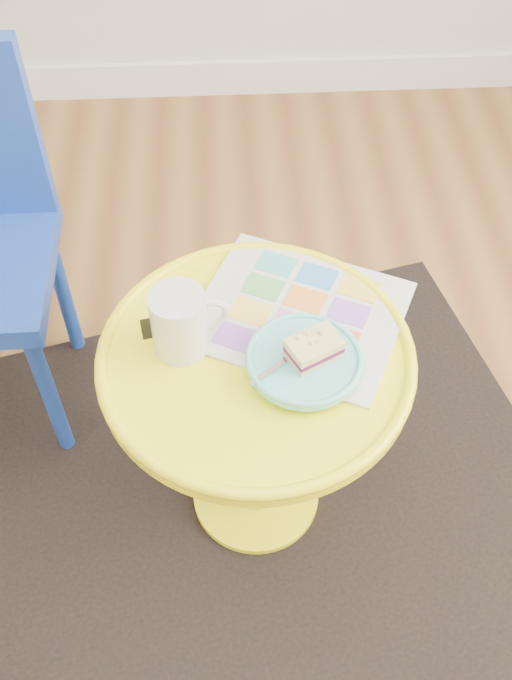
{
  "coord_description": "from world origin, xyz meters",
  "views": [
    {
      "loc": [
        0.48,
        -0.33,
        1.5
      ],
      "look_at": [
        0.52,
        0.44,
        0.54
      ],
      "focal_mm": 40.0,
      "sensor_mm": 36.0,
      "label": 1
    }
  ],
  "objects_px": {
    "newspaper": "(299,313)",
    "plate": "(304,361)",
    "side_table": "(256,403)",
    "mug": "(181,321)"
  },
  "relations": [
    {
      "from": "newspaper",
      "to": "plate",
      "type": "distance_m",
      "value": 0.12
    },
    {
      "from": "side_table",
      "to": "newspaper",
      "type": "relative_size",
      "value": 1.54
    },
    {
      "from": "side_table",
      "to": "newspaper",
      "type": "bearing_deg",
      "value": 47.1
    },
    {
      "from": "side_table",
      "to": "mug",
      "type": "relative_size",
      "value": 4.05
    },
    {
      "from": "newspaper",
      "to": "mug",
      "type": "bearing_deg",
      "value": -138.25
    },
    {
      "from": "side_table",
      "to": "newspaper",
      "type": "height_order",
      "value": "newspaper"
    },
    {
      "from": "side_table",
      "to": "mug",
      "type": "bearing_deg",
      "value": 167.45
    },
    {
      "from": "side_table",
      "to": "newspaper",
      "type": "xyz_separation_m",
      "value": [
        0.08,
        0.09,
        0.14
      ]
    },
    {
      "from": "newspaper",
      "to": "plate",
      "type": "xyz_separation_m",
      "value": [
        -0.0,
        -0.12,
        0.02
      ]
    },
    {
      "from": "mug",
      "to": "plate",
      "type": "distance_m",
      "value": 0.21
    }
  ]
}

